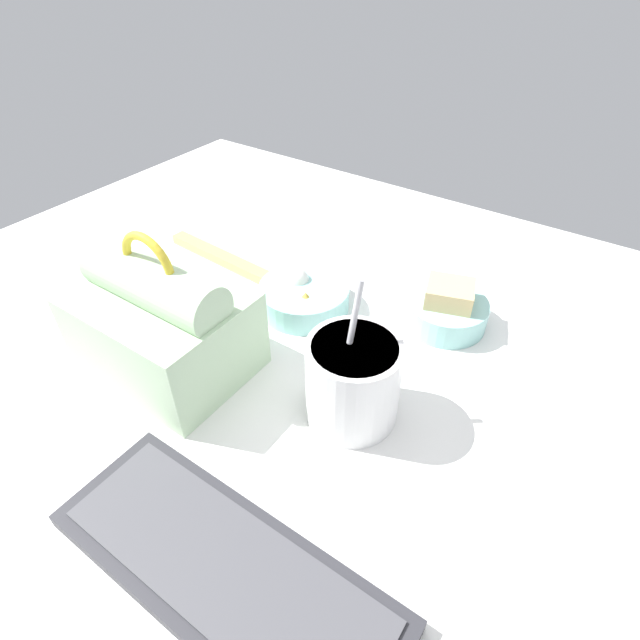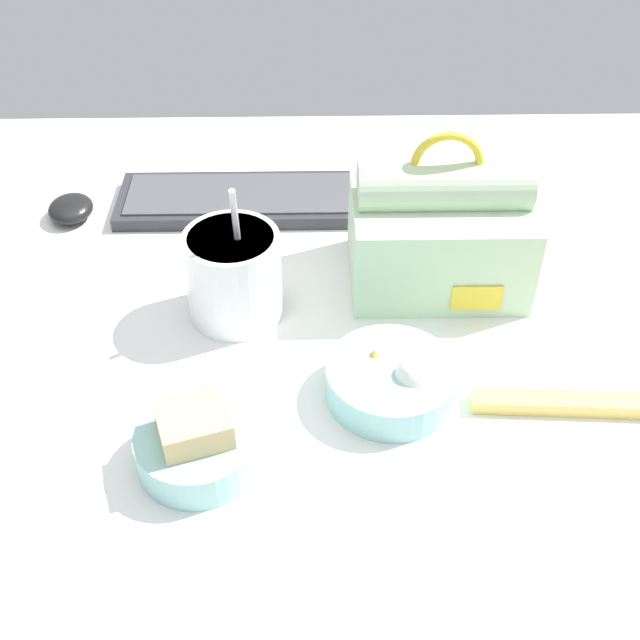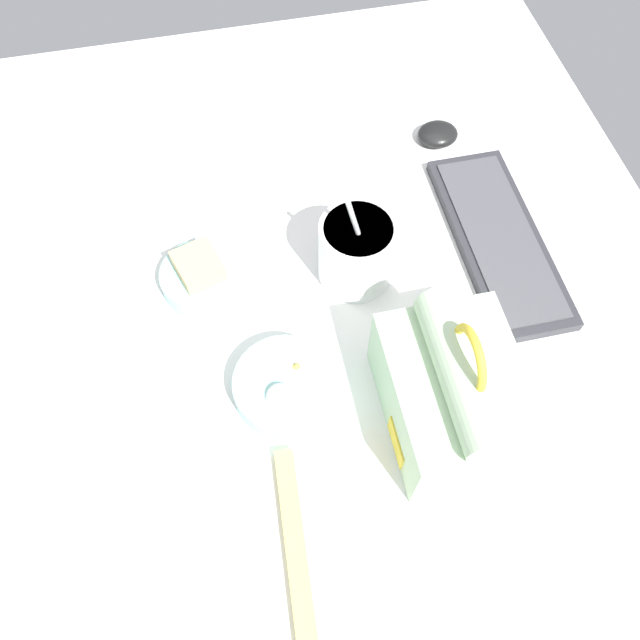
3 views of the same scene
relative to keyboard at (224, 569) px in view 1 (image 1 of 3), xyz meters
The scene contains 7 objects.
desk_surface 30.25cm from the keyboard, 71.53° to the right, with size 140.00×110.00×2.00cm.
keyboard is the anchor object (origin of this frame).
lunch_bag 30.08cm from the keyboard, 33.74° to the right, with size 20.64×16.00×19.75cm.
soup_cup 23.12cm from the keyboard, 88.49° to the right, with size 10.83×10.83×17.90cm.
bento_bowl_sandwich 44.88cm from the keyboard, 92.16° to the right, with size 11.73×11.73×6.85cm.
bento_bowl_snacks 40.21cm from the keyboard, 64.30° to the right, with size 13.54×13.54×5.69cm.
chopstick_case 53.57cm from the keyboard, 46.37° to the right, with size 22.93×3.84×1.60cm.
Camera 1 is at (-28.38, 40.72, 48.43)cm, focal length 28.00 mm.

